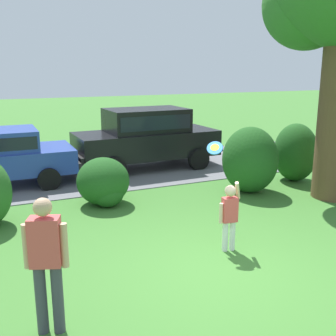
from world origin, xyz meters
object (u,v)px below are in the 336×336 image
object	(u,v)px
child_thrower	(230,212)
adult_onlooker	(46,259)
frisbee	(215,148)
parked_suv	(146,135)

from	to	relation	value
child_thrower	adult_onlooker	size ratio (longest dim) A/B	0.74
child_thrower	frisbee	distance (m)	1.16
parked_suv	adult_onlooker	size ratio (longest dim) A/B	2.73
parked_suv	adult_onlooker	bearing A→B (deg)	-119.21
parked_suv	child_thrower	distance (m)	6.46
child_thrower	adult_onlooker	distance (m)	3.45
parked_suv	frisbee	distance (m)	6.17
child_thrower	adult_onlooker	world-z (taller)	adult_onlooker
frisbee	adult_onlooker	world-z (taller)	frisbee
parked_suv	adult_onlooker	xyz separation A→B (m)	(-4.18, -7.48, -0.09)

